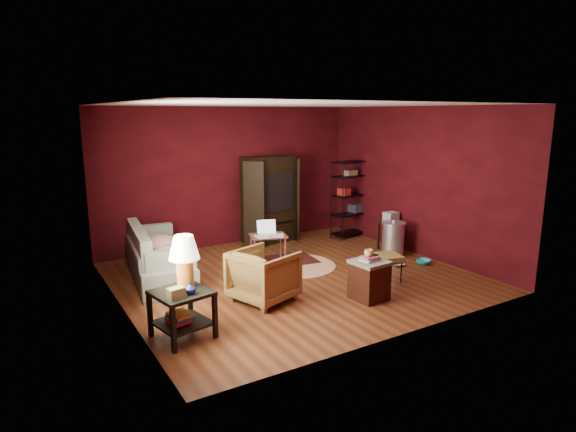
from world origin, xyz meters
The scene contains 18 objects.
room centered at (-0.04, -0.01, 1.40)m, with size 5.54×5.04×2.84m.
sofa centered at (-1.94, 1.06, 0.42)m, with size 2.13×0.62×0.83m, color slate.
armchair centered at (-0.92, -0.64, 0.42)m, with size 0.81×0.76×0.83m, color black.
pet_bowl_steel centered at (1.87, -0.49, 0.11)m, with size 0.22×0.05×0.22m, color #B0B3B7.
pet_bowl_turquoise centered at (2.37, -0.62, 0.13)m, with size 0.26×0.08×0.26m, color #27A8B8.
vase centered at (-2.25, -1.31, 0.66)m, with size 0.13×0.14×0.13m, color #0D1641.
mug centered at (0.40, -1.38, 0.71)m, with size 0.13×0.10×0.13m, color #D2B966.
side_table centered at (-2.27, -1.10, 0.74)m, with size 0.74×0.74×1.24m.
sofa_cushions centered at (-1.97, 1.08, 0.39)m, with size 0.99×1.99×0.80m.
hamper centered at (0.42, -1.39, 0.30)m, with size 0.51×0.51×0.67m.
footstool centered at (1.19, -0.92, 0.37)m, with size 0.51×0.51×0.43m.
rug_round centered at (0.32, 0.50, 0.01)m, with size 1.86×1.86×0.01m.
rug_oriental centered at (0.27, 0.84, 0.02)m, with size 1.28×0.94×0.01m.
laptop_desk centered at (-0.04, 0.83, 0.49)m, with size 0.74×0.63×0.79m.
tv_armoire centered at (0.75, 2.19, 0.94)m, with size 1.40×0.88×1.80m.
wire_shelving centered at (2.45, 1.64, 0.91)m, with size 0.86×0.48×1.67m.
small_stand centered at (2.50, 0.41, 0.57)m, with size 0.43×0.43×0.76m.
trash_can centered at (2.23, 0.04, 0.34)m, with size 0.49×0.49×0.71m.
Camera 1 is at (-4.03, -6.47, 2.68)m, focal length 30.00 mm.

